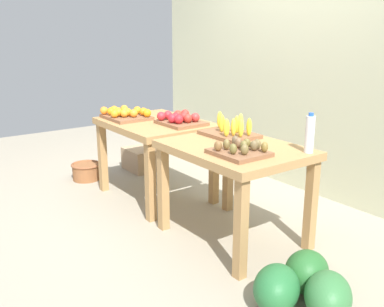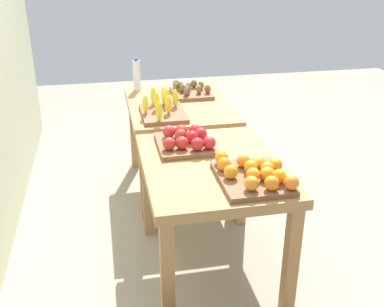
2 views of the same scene
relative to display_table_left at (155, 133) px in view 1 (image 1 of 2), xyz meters
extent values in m
plane|color=gray|center=(0.56, 0.00, -0.64)|extent=(8.00, 8.00, 0.00)
cube|color=#BCBF9C|center=(0.56, 1.35, 0.86)|extent=(4.40, 0.12, 3.00)
cube|color=#A77C4A|center=(0.00, 0.00, 0.08)|extent=(1.04, 0.80, 0.06)
cube|color=#A77C4A|center=(-0.46, -0.34, -0.29)|extent=(0.07, 0.07, 0.69)
cube|color=#A77C4A|center=(0.46, -0.34, -0.29)|extent=(0.07, 0.07, 0.69)
cube|color=#A77C4A|center=(-0.46, 0.34, -0.29)|extent=(0.07, 0.07, 0.69)
cube|color=#A77C4A|center=(0.46, 0.34, -0.29)|extent=(0.07, 0.07, 0.69)
cube|color=#A77C4A|center=(1.12, 0.00, 0.08)|extent=(1.04, 0.80, 0.06)
cube|color=#A77C4A|center=(0.66, -0.34, -0.29)|extent=(0.07, 0.07, 0.69)
cube|color=#A77C4A|center=(1.58, -0.34, -0.29)|extent=(0.07, 0.07, 0.69)
cube|color=#A77C4A|center=(0.66, 0.34, -0.29)|extent=(0.07, 0.07, 0.69)
cube|color=#A77C4A|center=(1.58, 0.34, -0.29)|extent=(0.07, 0.07, 0.69)
cube|color=brown|center=(-0.26, -0.16, 0.12)|extent=(0.44, 0.36, 0.03)
sphere|color=orange|center=(-0.08, -0.03, 0.18)|extent=(0.10, 0.10, 0.08)
sphere|color=orange|center=(-0.32, -0.14, 0.18)|extent=(0.09, 0.09, 0.08)
sphere|color=orange|center=(-0.23, -0.30, 0.18)|extent=(0.09, 0.09, 0.08)
sphere|color=orange|center=(-0.23, -0.16, 0.18)|extent=(0.11, 0.11, 0.08)
sphere|color=orange|center=(-0.27, -0.04, 0.18)|extent=(0.08, 0.08, 0.08)
sphere|color=orange|center=(-0.37, -0.27, 0.18)|extent=(0.10, 0.10, 0.08)
sphere|color=orange|center=(-0.27, -0.24, 0.18)|extent=(0.11, 0.11, 0.08)
sphere|color=orange|center=(-0.20, -0.22, 0.18)|extent=(0.10, 0.10, 0.08)
sphere|color=orange|center=(-0.15, -0.14, 0.18)|extent=(0.11, 0.11, 0.08)
sphere|color=orange|center=(-0.41, -0.10, 0.18)|extent=(0.09, 0.09, 0.08)
sphere|color=orange|center=(-0.44, -0.31, 0.18)|extent=(0.10, 0.10, 0.08)
sphere|color=orange|center=(-0.17, -0.03, 0.18)|extent=(0.10, 0.10, 0.08)
sphere|color=orange|center=(-0.43, -0.20, 0.18)|extent=(0.11, 0.11, 0.08)
sphere|color=orange|center=(-0.33, -0.22, 0.18)|extent=(0.10, 0.10, 0.08)
cube|color=brown|center=(0.26, 0.11, 0.12)|extent=(0.40, 0.34, 0.03)
sphere|color=red|center=(0.24, 0.07, 0.18)|extent=(0.11, 0.11, 0.08)
sphere|color=red|center=(0.16, 0.23, 0.18)|extent=(0.10, 0.10, 0.08)
sphere|color=red|center=(0.35, 0.03, 0.18)|extent=(0.10, 0.10, 0.08)
sphere|color=red|center=(0.36, 0.12, 0.18)|extent=(0.10, 0.10, 0.08)
sphere|color=red|center=(0.13, 0.06, 0.18)|extent=(0.11, 0.11, 0.08)
sphere|color=red|center=(0.36, 0.20, 0.18)|extent=(0.11, 0.11, 0.08)
sphere|color=red|center=(0.28, 0.13, 0.18)|extent=(0.10, 0.10, 0.08)
sphere|color=red|center=(0.28, 0.01, 0.18)|extent=(0.09, 0.09, 0.08)
sphere|color=red|center=(0.16, 0.15, 0.18)|extent=(0.08, 0.08, 0.08)
sphere|color=red|center=(0.13, -0.02, 0.18)|extent=(0.11, 0.11, 0.08)
cube|color=brown|center=(0.87, 0.16, 0.12)|extent=(0.44, 0.32, 0.03)
ellipsoid|color=yellow|center=(0.91, 0.20, 0.21)|extent=(0.07, 0.06, 0.14)
ellipsoid|color=yellow|center=(0.85, 0.29, 0.21)|extent=(0.07, 0.07, 0.14)
ellipsoid|color=yellow|center=(1.04, 0.13, 0.21)|extent=(0.06, 0.06, 0.14)
ellipsoid|color=yellow|center=(0.68, 0.22, 0.21)|extent=(0.05, 0.06, 0.14)
ellipsoid|color=yellow|center=(0.97, 0.11, 0.21)|extent=(0.07, 0.06, 0.14)
ellipsoid|color=yellow|center=(0.96, 0.06, 0.21)|extent=(0.07, 0.07, 0.14)
ellipsoid|color=yellow|center=(0.81, 0.13, 0.21)|extent=(0.05, 0.05, 0.14)
ellipsoid|color=yellow|center=(1.04, 0.21, 0.21)|extent=(0.07, 0.06, 0.14)
cube|color=brown|center=(1.32, -0.14, 0.12)|extent=(0.36, 0.32, 0.03)
ellipsoid|color=brown|center=(1.25, -0.19, 0.18)|extent=(0.07, 0.06, 0.07)
ellipsoid|color=brown|center=(1.37, -0.02, 0.18)|extent=(0.06, 0.05, 0.07)
ellipsoid|color=brown|center=(1.27, -0.10, 0.18)|extent=(0.06, 0.05, 0.07)
ellipsoid|color=olive|center=(1.45, -0.03, 0.18)|extent=(0.07, 0.07, 0.07)
ellipsoid|color=brown|center=(1.42, -0.18, 0.18)|extent=(0.06, 0.07, 0.07)
ellipsoid|color=brown|center=(1.31, -0.06, 0.18)|extent=(0.07, 0.07, 0.07)
ellipsoid|color=brown|center=(1.38, -0.06, 0.18)|extent=(0.07, 0.07, 0.07)
ellipsoid|color=brown|center=(1.21, -0.08, 0.18)|extent=(0.06, 0.05, 0.07)
ellipsoid|color=brown|center=(1.35, -0.12, 0.18)|extent=(0.07, 0.06, 0.07)
ellipsoid|color=brown|center=(1.37, -0.23, 0.18)|extent=(0.06, 0.05, 0.07)
ellipsoid|color=brown|center=(1.25, -0.27, 0.18)|extent=(0.07, 0.07, 0.07)
cylinder|color=silver|center=(1.56, 0.29, 0.24)|extent=(0.06, 0.06, 0.26)
cylinder|color=blue|center=(1.56, 0.29, 0.38)|extent=(0.04, 0.04, 0.02)
ellipsoid|color=#33703A|center=(2.18, -0.22, -0.51)|extent=(0.42, 0.44, 0.26)
ellipsoid|color=#26612B|center=(1.94, -0.11, -0.50)|extent=(0.37, 0.39, 0.27)
ellipsoid|color=#246733|center=(1.96, -0.40, -0.50)|extent=(0.41, 0.43, 0.27)
cylinder|color=brown|center=(-0.88, -0.35, -0.55)|extent=(0.29, 0.29, 0.17)
torus|color=brown|center=(-0.88, -0.35, -0.47)|extent=(0.32, 0.32, 0.02)
cube|color=tan|center=(-0.83, 0.30, -0.51)|extent=(0.40, 0.30, 0.25)
camera|label=1|loc=(3.50, -2.13, 0.94)|focal=41.74mm
camera|label=2|loc=(-2.36, 0.59, 1.27)|focal=43.27mm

